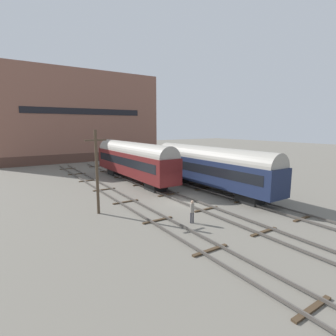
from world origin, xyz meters
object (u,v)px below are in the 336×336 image
at_px(bench, 220,174).
at_px(utility_pole, 97,171).
at_px(train_car_navy, 210,166).
at_px(train_car_maroon, 133,159).
at_px(person_worker, 192,209).

distance_m(bench, utility_pole, 16.17).
distance_m(train_car_navy, utility_pole, 13.27).
bearing_deg(bench, train_car_maroon, 132.16).
xyz_separation_m(train_car_maroon, person_worker, (-3.03, -16.48, -1.93)).
bearing_deg(train_car_navy, person_worker, -139.15).
distance_m(train_car_maroon, person_worker, 16.87).
relative_size(train_car_maroon, utility_pole, 2.62).
bearing_deg(train_car_navy, utility_pole, -176.39).
xyz_separation_m(train_car_maroon, train_car_navy, (4.98, -9.55, -0.12)).
distance_m(train_car_navy, person_worker, 10.75).
relative_size(train_car_maroon, bench, 13.14).
bearing_deg(utility_pole, train_car_maroon, 51.58).
height_order(bench, utility_pole, utility_pole).
distance_m(train_car_maroon, train_car_navy, 10.78).
relative_size(train_car_maroon, person_worker, 10.38).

